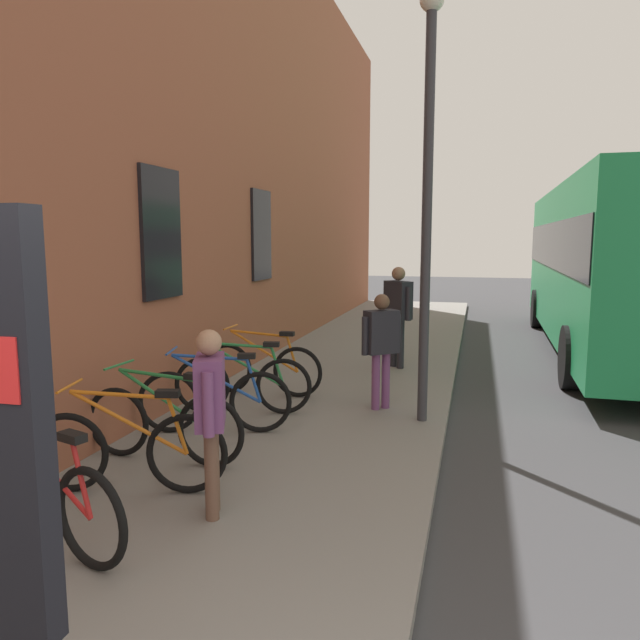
% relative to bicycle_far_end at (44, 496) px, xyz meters
% --- Properties ---
extents(ground, '(60.00, 60.00, 0.00)m').
position_rel_bicycle_far_end_xyz_m(ground, '(3.72, -3.64, -0.51)').
color(ground, '#38383A').
extents(sidewalk_pavement, '(24.00, 3.50, 0.12)m').
position_rel_bicycle_far_end_xyz_m(sidewalk_pavement, '(5.72, -0.89, -0.45)').
color(sidewalk_pavement, gray).
rests_on(sidewalk_pavement, ground).
extents(station_facade, '(22.00, 0.65, 8.39)m').
position_rel_bicycle_far_end_xyz_m(station_facade, '(6.71, 1.16, 3.68)').
color(station_facade, '#9E563D').
rests_on(station_facade, ground).
extents(bicycle_far_end, '(0.67, 1.71, 0.97)m').
position_rel_bicycle_far_end_xyz_m(bicycle_far_end, '(0.00, 0.00, 0.00)').
color(bicycle_far_end, black).
rests_on(bicycle_far_end, sidewalk_pavement).
extents(bicycle_by_door, '(0.58, 1.74, 0.97)m').
position_rel_bicycle_far_end_xyz_m(bicycle_by_door, '(0.99, -0.05, 0.00)').
color(bicycle_by_door, black).
rests_on(bicycle_by_door, sidewalk_pavement).
extents(bicycle_mid_rack, '(0.48, 1.77, 0.97)m').
position_rel_bicycle_far_end_xyz_m(bicycle_mid_rack, '(1.73, 0.03, 0.00)').
color(bicycle_mid_rack, black).
rests_on(bicycle_mid_rack, sidewalk_pavement).
extents(bicycle_beside_lamp, '(0.61, 1.73, 0.97)m').
position_rel_bicycle_far_end_xyz_m(bicycle_beside_lamp, '(2.68, -0.09, 0.00)').
color(bicycle_beside_lamp, black).
rests_on(bicycle_beside_lamp, sidewalk_pavement).
extents(bicycle_leaning_wall, '(0.53, 1.75, 0.97)m').
position_rel_bicycle_far_end_xyz_m(bicycle_leaning_wall, '(3.48, -0.11, 0.00)').
color(bicycle_leaning_wall, black).
rests_on(bicycle_leaning_wall, sidewalk_pavement).
extents(bicycle_under_window, '(0.48, 1.77, 0.97)m').
position_rel_bicycle_far_end_xyz_m(bicycle_under_window, '(4.40, -0.03, 0.00)').
color(bicycle_under_window, black).
rests_on(bicycle_under_window, sidewalk_pavement).
extents(city_bus, '(10.54, 2.78, 3.35)m').
position_rel_bicycle_far_end_xyz_m(city_bus, '(9.72, -5.64, 1.41)').
color(city_bus, '#1E8C4C').
rests_on(city_bus, ground).
extents(pedestrian_near_bus, '(0.45, 0.47, 1.51)m').
position_rel_bicycle_far_end_xyz_m(pedestrian_near_bus, '(4.13, -1.77, 0.54)').
color(pedestrian_near_bus, '#723F72').
rests_on(pedestrian_near_bus, sidewalk_pavement).
extents(pedestrian_by_facade, '(0.55, 0.36, 1.52)m').
position_rel_bicycle_far_end_xyz_m(pedestrian_by_facade, '(0.79, -0.94, 0.54)').
color(pedestrian_by_facade, brown).
rests_on(pedestrian_by_facade, sidewalk_pavement).
extents(pedestrian_crossing_street, '(0.53, 0.53, 1.74)m').
position_rel_bicycle_far_end_xyz_m(pedestrian_crossing_street, '(6.72, -1.64, 0.67)').
color(pedestrian_crossing_street, '#26262D').
rests_on(pedestrian_crossing_street, sidewalk_pavement).
extents(street_lamp, '(0.28, 0.28, 5.02)m').
position_rel_bicycle_far_end_xyz_m(street_lamp, '(3.77, -2.34, 2.60)').
color(street_lamp, '#333338').
rests_on(street_lamp, sidewalk_pavement).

